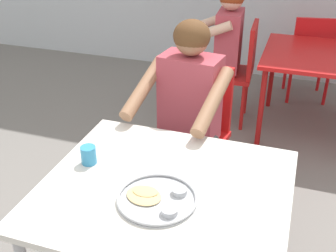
{
  "coord_description": "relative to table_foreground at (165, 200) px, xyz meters",
  "views": [
    {
      "loc": [
        0.43,
        -1.29,
        1.81
      ],
      "look_at": [
        -0.1,
        0.29,
        0.88
      ],
      "focal_mm": 44.35,
      "sensor_mm": 36.0,
      "label": 1
    }
  ],
  "objects": [
    {
      "name": "thali_tray",
      "position": [
        0.0,
        -0.1,
        0.08
      ],
      "size": [
        0.33,
        0.33,
        0.03
      ],
      "color": "#B7BABF",
      "rests_on": "table_foreground"
    },
    {
      "name": "drinking_cup",
      "position": [
        -0.39,
        0.06,
        0.12
      ],
      "size": [
        0.07,
        0.07,
        0.09
      ],
      "color": "#338CBF",
      "rests_on": "table_foreground"
    },
    {
      "name": "table_background_red",
      "position": [
        0.56,
        2.06,
        -0.04
      ],
      "size": [
        0.79,
        0.9,
        0.71
      ],
      "color": "red",
      "rests_on": "ground"
    },
    {
      "name": "chair_foreground",
      "position": [
        -0.11,
        0.93,
        -0.13
      ],
      "size": [
        0.45,
        0.44,
        0.91
      ],
      "color": "red",
      "rests_on": "ground"
    },
    {
      "name": "chair_red_left",
      "position": [
        -0.03,
        2.05,
        -0.14
      ],
      "size": [
        0.42,
        0.43,
        0.9
      ],
      "color": "red",
      "rests_on": "ground"
    },
    {
      "name": "patron_background",
      "position": [
        -0.23,
        2.06,
        0.06
      ],
      "size": [
        0.57,
        0.52,
        1.19
      ],
      "color": "#2B2B2B",
      "rests_on": "ground"
    },
    {
      "name": "table_foreground",
      "position": [
        0.0,
        0.0,
        0.0
      ],
      "size": [
        1.04,
        0.92,
        0.73
      ],
      "color": "silver",
      "rests_on": "ground"
    },
    {
      "name": "chair_red_far",
      "position": [
        0.55,
        2.71,
        -0.17
      ],
      "size": [
        0.5,
        0.5,
        0.85
      ],
      "color": "red",
      "rests_on": "ground"
    },
    {
      "name": "diner_foreground",
      "position": [
        -0.13,
        0.7,
        0.08
      ],
      "size": [
        0.54,
        0.59,
        1.23
      ],
      "color": "black",
      "rests_on": "ground"
    }
  ]
}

